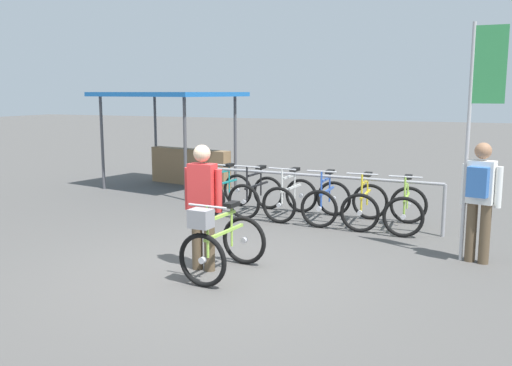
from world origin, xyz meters
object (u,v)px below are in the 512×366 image
Objects in this scene: featured_bicycle at (221,242)px; racked_bike_teal at (224,192)px; racked_bike_black at (257,195)px; market_stall at (178,130)px; banner_flag at (481,97)px; racked_bike_blue at (327,201)px; racked_bike_lime at (406,209)px; racked_bike_yellow at (365,205)px; pedestrian_with_backpack at (480,195)px; racked_bike_white at (291,198)px; person_with_featured_bike at (203,202)px.

racked_bike_teal is at bearing 115.58° from featured_bicycle.
market_stall is at bearing 144.13° from racked_bike_black.
racked_bike_teal is 0.36× the size of banner_flag.
market_stall reaches higher than racked_bike_blue.
racked_bike_black and racked_bike_lime have the same top height.
banner_flag is (3.89, -1.62, 1.86)m from racked_bike_black.
banner_flag is at bearing -39.90° from racked_bike_yellow.
market_stall is at bearing 125.00° from featured_bicycle.
featured_bicycle is 0.73× the size of pedestrian_with_backpack.
market_stall is (-2.97, 2.15, 1.03)m from racked_bike_black.
racked_bike_yellow is at bearing -24.11° from market_stall.
racked_bike_blue is at bearing 148.30° from banner_flag.
pedestrian_with_backpack is at bearing -26.53° from racked_bike_white.
racked_bike_blue and racked_bike_yellow have the same top height.
featured_bicycle is 3.89m from banner_flag.
person_with_featured_bike is 0.51× the size of banner_flag.
market_stall is at bearing 158.19° from racked_bike_lime.
racked_bike_blue is 3.43m from person_with_featured_bike.
pedestrian_with_backpack is (3.27, 1.72, 0.03)m from person_with_featured_bike.
person_with_featured_bike is at bearing -152.22° from pedestrian_with_backpack.
racked_bike_yellow is at bearing 140.24° from pedestrian_with_backpack.
racked_bike_teal is at bearing 176.74° from racked_bike_blue.
racked_bike_yellow is at bearing -3.26° from racked_bike_teal.
racked_bike_white and racked_bike_yellow have the same top height.
racked_bike_white is at bearing 176.74° from racked_bike_lime.
racked_bike_white and racked_bike_blue have the same top height.
racked_bike_blue is at bearing 77.82° from person_with_featured_bike.
racked_bike_white is 1.00× the size of racked_bike_lime.
featured_bicycle is at bearing -73.96° from racked_bike_black.
racked_bike_black is 0.71× the size of person_with_featured_bike.
market_stall reaches higher than person_with_featured_bike.
market_stall reaches higher than racked_bike_black.
person_with_featured_bike is 3.89m from banner_flag.
featured_bicycle is at bearing -64.42° from racked_bike_teal.
racked_bike_blue is 0.98× the size of racked_bike_yellow.
market_stall reaches higher than racked_bike_teal.
pedestrian_with_backpack is (3.95, -1.66, 0.57)m from racked_bike_black.
racked_bike_white is at bearing 89.75° from person_with_featured_bike.
racked_bike_teal is 3.73m from person_with_featured_bike.
racked_bike_teal is at bearing 176.74° from racked_bike_white.
racked_bike_teal is 1.00× the size of racked_bike_white.
racked_bike_teal is at bearing 111.98° from person_with_featured_bike.
racked_bike_black is at bearing 106.04° from featured_bicycle.
market_stall is (-3.99, 5.70, 0.95)m from featured_bicycle.
racked_bike_teal is 0.70m from racked_bike_black.
banner_flag is at bearing 34.04° from featured_bicycle.
pedestrian_with_backpack is at bearing 32.81° from featured_bicycle.
racked_bike_blue is at bearing 176.74° from racked_bike_lime.
featured_bicycle is at bearing -145.96° from banner_flag.
racked_bike_lime is (2.10, -0.12, -0.00)m from racked_bike_white.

